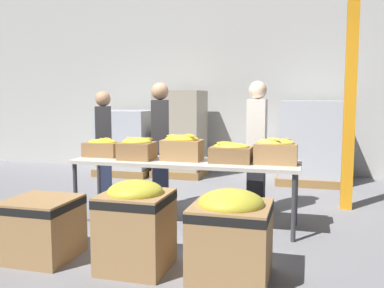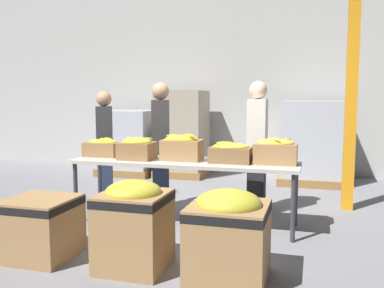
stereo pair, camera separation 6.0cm
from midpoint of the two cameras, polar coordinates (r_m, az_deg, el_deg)
name	(u,v)px [view 1 (the left image)]	position (r m, az deg, el deg)	size (l,w,h in m)	color
ground_plane	(185,224)	(5.11, -1.35, -10.60)	(30.00, 30.00, 0.00)	gray
wall_back	(238,70)	(8.50, 5.90, 9.78)	(16.00, 0.08, 4.00)	#B7B7B2
sorting_table	(184,165)	(4.95, -1.37, -2.83)	(2.63, 0.71, 0.75)	beige
banana_box_0	(103,147)	(5.40, -12.15, -0.46)	(0.43, 0.29, 0.23)	olive
banana_box_1	(137,148)	(5.06, -7.68, -0.54)	(0.39, 0.37, 0.27)	olive
banana_box_2	(182,147)	(4.95, -1.68, -0.44)	(0.46, 0.29, 0.32)	#A37A4C
banana_box_3	(231,152)	(4.81, 4.86, -1.11)	(0.46, 0.33, 0.24)	olive
banana_box_4	(276,151)	(4.76, 10.76, -0.92)	(0.46, 0.29, 0.30)	#A37A4C
volunteer_0	(160,147)	(5.61, -4.54, -0.43)	(0.36, 0.50, 1.67)	#2D3856
volunteer_1	(257,148)	(5.49, 8.32, -0.55)	(0.24, 0.46, 1.68)	black
volunteer_2	(104,148)	(6.05, -11.93, -0.54)	(0.37, 0.47, 1.56)	#2D3856
donation_bin_0	(42,226)	(4.26, -19.79, -10.22)	(0.60, 0.60, 0.56)	#A37A4C
donation_bin_1	(136,222)	(3.78, -7.97, -10.29)	(0.57, 0.57, 0.78)	#A37A4C
donation_bin_2	(231,232)	(3.55, 4.71, -11.67)	(0.63, 0.63, 0.75)	#A37A4C
support_pillar	(352,57)	(5.96, 20.25, 10.88)	(0.15, 0.15, 4.00)	orange
pallet_stack_0	(181,134)	(8.04, -1.76, 1.35)	(0.92, 0.92, 1.59)	olive
pallet_stack_1	(310,142)	(7.67, 15.30, 0.21)	(1.11, 1.11, 1.42)	olive
pallet_stack_2	(128,143)	(8.34, -8.78, 0.17)	(1.04, 1.04, 1.22)	olive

